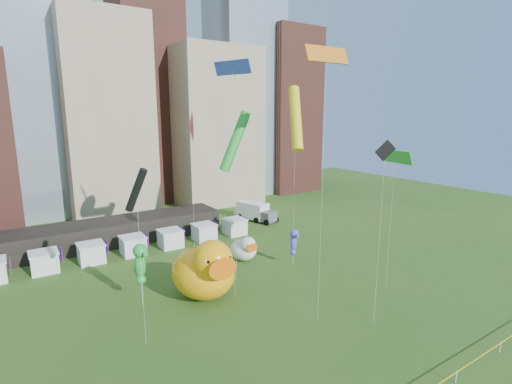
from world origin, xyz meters
TOP-DOWN VIEW (x-y plane):
  - skyline at (2.25, 61.06)m, footprint 101.00×23.00m
  - pavilion at (-4.00, 42.00)m, footprint 38.00×6.00m
  - vendor_tents at (1.02, 36.00)m, footprint 33.24×2.80m
  - big_duck at (3.47, 20.19)m, footprint 6.21×8.28m
  - small_duck at (11.76, 26.41)m, footprint 3.21×4.25m
  - seahorse_green at (-2.15, 22.06)m, footprint 1.57×1.84m
  - seahorse_purple at (15.68, 21.75)m, footprint 1.19×1.42m
  - box_truck at (22.82, 40.80)m, footprint 4.44×7.41m
  - kite_2 at (-3.89, 15.75)m, footprint 1.70×1.81m
  - kite_3 at (7.95, 21.87)m, footprint 3.58×1.05m
  - kite_4 at (17.13, 23.65)m, footprint 3.24×4.53m
  - kite_6 at (9.52, 10.82)m, footprint 4.08×0.56m
  - kite_8 at (4.62, 25.07)m, footprint 1.44×2.92m
  - kite_10 at (13.59, 8.14)m, footprint 1.53×0.87m
  - kite_11 at (19.64, 11.67)m, footprint 1.32×4.17m
  - kite_13 at (5.81, 18.55)m, footprint 1.78×3.89m

SIDE VIEW (x-z plane):
  - vendor_tents at x=1.02m, z-range -0.09..2.31m
  - small_duck at x=11.76m, z-range -0.13..3.11m
  - box_truck at x=22.82m, z-range 0.04..3.01m
  - pavilion at x=-4.00m, z-range 0.00..3.20m
  - big_duck at x=3.47m, z-range -0.26..6.09m
  - seahorse_purple at x=15.68m, z-range 0.94..5.45m
  - seahorse_green at x=-2.15m, z-range 1.40..7.48m
  - kite_2 at x=-3.89m, z-range 5.31..19.24m
  - kite_11 at x=19.64m, z-range 6.47..20.74m
  - kite_10 at x=13.59m, z-range 6.39..22.08m
  - kite_3 at x=7.95m, z-range 5.93..23.89m
  - kite_8 at x=4.62m, z-range 7.42..25.26m
  - kite_4 at x=17.13m, z-range 6.65..27.54m
  - skyline at x=2.25m, z-range -12.56..55.44m
  - kite_13 at x=5.81m, z-range 10.38..32.55m
  - kite_6 at x=9.52m, z-range 10.59..33.22m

